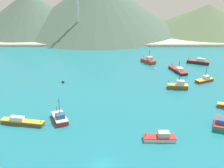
# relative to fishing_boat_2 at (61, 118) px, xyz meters

# --- Properties ---
(ground) EXTENTS (260.00, 280.00, 0.50)m
(ground) POSITION_rel_fishing_boat_2_xyz_m (11.53, 11.42, -1.07)
(ground) COLOR teal
(fishing_boat_2) EXTENTS (5.50, 7.60, 6.21)m
(fishing_boat_2) POSITION_rel_fishing_boat_2_xyz_m (0.00, 0.00, 0.00)
(fishing_boat_2) COLOR red
(fishing_boat_2) RESTS_ON ground
(fishing_boat_4) EXTENTS (11.29, 4.02, 2.06)m
(fishing_boat_4) POSITION_rel_fishing_boat_2_xyz_m (-9.16, -1.75, -0.12)
(fishing_boat_4) COLOR brown
(fishing_boat_4) RESTS_ON ground
(fishing_boat_5) EXTENTS (5.41, 7.41, 2.47)m
(fishing_boat_5) POSITION_rel_fishing_boat_2_xyz_m (39.92, -2.96, 0.09)
(fishing_boat_5) COLOR #198466
(fishing_boat_5) RESTS_ON ground
(fishing_boat_6) EXTENTS (5.70, 11.07, 4.57)m
(fishing_boat_6) POSITION_rel_fishing_boat_2_xyz_m (38.90, 40.37, -0.13)
(fishing_boat_6) COLOR #232328
(fishing_boat_6) RESTS_ON ground
(fishing_boat_8) EXTENTS (6.86, 3.15, 5.26)m
(fishing_boat_8) POSITION_rel_fishing_boat_2_xyz_m (35.07, 22.65, 0.20)
(fishing_boat_8) COLOR brown
(fishing_boat_8) RESTS_ON ground
(fishing_boat_11) EXTENTS (7.29, 2.72, 2.03)m
(fishing_boat_11) POSITION_rel_fishing_boat_2_xyz_m (24.20, -9.12, -0.11)
(fishing_boat_11) COLOR silver
(fishing_boat_11) RESTS_ON ground
(fishing_boat_12) EXTENTS (6.29, 7.39, 5.53)m
(fishing_boat_12) POSITION_rel_fishing_boat_2_xyz_m (28.89, 52.72, 0.18)
(fishing_boat_12) COLOR brown
(fishing_boat_12) RESTS_ON ground
(fishing_boat_14) EXTENTS (7.15, 5.51, 4.99)m
(fishing_boat_14) POSITION_rel_fishing_boat_2_xyz_m (45.83, 29.27, -0.10)
(fishing_boat_14) COLOR red
(fishing_boat_14) RESTS_ON ground
(fishing_boat_15) EXTENTS (9.21, 5.71, 2.60)m
(fishing_boat_15) POSITION_rel_fishing_boat_2_xyz_m (49.91, 51.35, 0.09)
(fishing_boat_15) COLOR #232328
(fishing_boat_15) RESTS_ON ground
(buoy_0) EXTENTS (0.88, 0.88, 0.88)m
(buoy_0) POSITION_rel_fishing_boat_2_xyz_m (30.29, 43.42, -0.66)
(buoy_0) COLOR silver
(buoy_0) RESTS_ON ground
(buoy_1) EXTENTS (1.03, 1.03, 1.03)m
(buoy_1) POSITION_rel_fishing_boat_2_xyz_m (-3.73, 28.16, -0.64)
(buoy_1) COLOR #232328
(buoy_1) RESTS_ON ground
(beach_strip) EXTENTS (247.00, 23.91, 1.20)m
(beach_strip) POSITION_rel_fishing_boat_2_xyz_m (11.53, 95.33, -0.22)
(beach_strip) COLOR beige
(beach_strip) RESTS_ON ground
(hill_west) EXTENTS (76.31, 76.31, 26.46)m
(hill_west) POSITION_rel_fishing_boat_2_xyz_m (-39.89, 123.87, 12.42)
(hill_west) COLOR #4C6656
(hill_west) RESTS_ON ground
(hill_central) EXTENTS (109.00, 109.00, 35.49)m
(hill_central) POSITION_rel_fishing_boat_2_xyz_m (4.39, 129.19, 16.93)
(hill_central) COLOR #4C6656
(hill_central) RESTS_ON ground
(hill_east) EXTENTS (87.66, 87.66, 18.08)m
(hill_east) POSITION_rel_fishing_boat_2_xyz_m (76.98, 127.12, 8.22)
(hill_east) COLOR #56704C
(hill_east) RESTS_ON ground
(radio_tower) EXTENTS (3.43, 2.75, 34.35)m
(radio_tower) POSITION_rel_fishing_boat_2_xyz_m (-5.21, 93.88, 16.70)
(radio_tower) COLOR silver
(radio_tower) RESTS_ON ground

